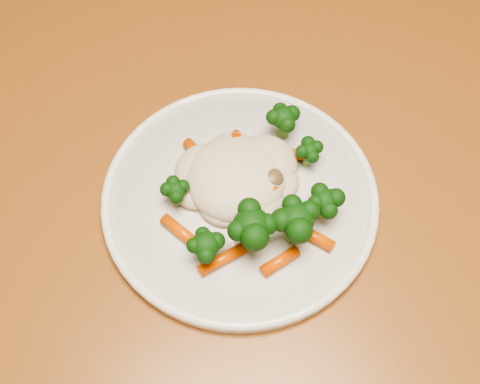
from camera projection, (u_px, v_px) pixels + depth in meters
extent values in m
plane|color=brown|center=(257.00, 203.00, 1.48)|extent=(3.00, 3.00, 0.00)
cube|color=brown|center=(331.00, 146.00, 0.68)|extent=(1.39, 1.01, 0.04)
cylinder|color=white|center=(240.00, 199.00, 0.62)|extent=(0.28, 0.28, 0.01)
ellipsoid|color=beige|center=(236.00, 172.00, 0.60)|extent=(0.12, 0.11, 0.05)
ellipsoid|color=black|center=(206.00, 250.00, 0.56)|extent=(0.04, 0.04, 0.04)
ellipsoid|color=black|center=(251.00, 233.00, 0.56)|extent=(0.06, 0.06, 0.05)
ellipsoid|color=black|center=(295.00, 226.00, 0.57)|extent=(0.05, 0.05, 0.05)
ellipsoid|color=black|center=(323.00, 206.00, 0.59)|extent=(0.04, 0.04, 0.04)
ellipsoid|color=black|center=(308.00, 155.00, 0.62)|extent=(0.03, 0.03, 0.03)
ellipsoid|color=black|center=(283.00, 124.00, 0.64)|extent=(0.04, 0.04, 0.04)
ellipsoid|color=black|center=(176.00, 195.00, 0.60)|extent=(0.03, 0.03, 0.03)
cylinder|color=#EA5705|center=(201.00, 156.00, 0.63)|extent=(0.03, 0.05, 0.01)
cylinder|color=#EA5705|center=(227.00, 148.00, 0.63)|extent=(0.04, 0.04, 0.01)
cylinder|color=#EA5705|center=(281.00, 153.00, 0.63)|extent=(0.05, 0.03, 0.01)
cylinder|color=#EA5705|center=(181.00, 232.00, 0.58)|extent=(0.04, 0.04, 0.01)
cylinder|color=#EA5705|center=(222.00, 259.00, 0.57)|extent=(0.05, 0.02, 0.01)
cylinder|color=#EA5705|center=(280.00, 261.00, 0.57)|extent=(0.04, 0.02, 0.01)
cylinder|color=#EA5705|center=(313.00, 236.00, 0.58)|extent=(0.04, 0.04, 0.01)
cylinder|color=#EA5705|center=(261.00, 178.00, 0.60)|extent=(0.03, 0.04, 0.01)
cylinder|color=#EA5705|center=(230.00, 153.00, 0.62)|extent=(0.04, 0.05, 0.01)
ellipsoid|color=brown|center=(245.00, 174.00, 0.60)|extent=(0.03, 0.03, 0.02)
ellipsoid|color=brown|center=(272.00, 178.00, 0.60)|extent=(0.02, 0.02, 0.02)
ellipsoid|color=brown|center=(226.00, 182.00, 0.60)|extent=(0.02, 0.02, 0.01)
ellipsoid|color=brown|center=(251.00, 214.00, 0.58)|extent=(0.02, 0.02, 0.02)
cube|color=beige|center=(221.00, 157.00, 0.61)|extent=(0.03, 0.02, 0.01)
cube|color=beige|center=(243.00, 148.00, 0.62)|extent=(0.02, 0.01, 0.01)
cube|color=beige|center=(207.00, 168.00, 0.61)|extent=(0.02, 0.02, 0.01)
cube|color=beige|center=(217.00, 154.00, 0.62)|extent=(0.02, 0.02, 0.01)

